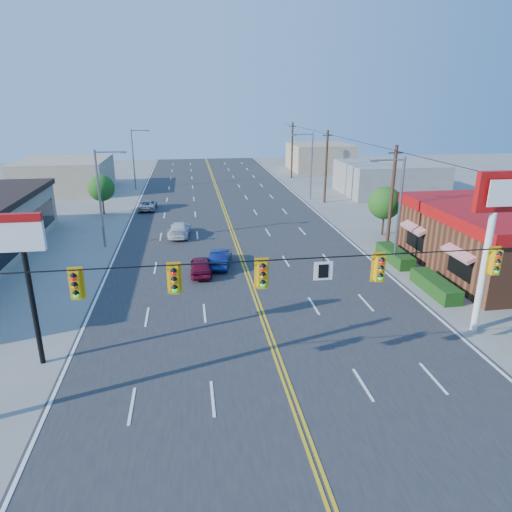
{
  "coord_description": "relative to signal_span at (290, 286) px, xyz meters",
  "views": [
    {
      "loc": [
        -3.81,
        -15.94,
        11.77
      ],
      "look_at": [
        0.26,
        11.43,
        2.2
      ],
      "focal_mm": 32.0,
      "sensor_mm": 36.0,
      "label": 1
    }
  ],
  "objects": [
    {
      "name": "bld_west_far",
      "position": [
        -19.88,
        48.0,
        -2.79
      ],
      "size": [
        11.0,
        12.0,
        4.2
      ],
      "primitive_type": "cube",
      "color": "tan",
      "rests_on": "ground"
    },
    {
      "name": "kfc_pylon",
      "position": [
        11.12,
        4.0,
        1.16
      ],
      "size": [
        2.2,
        0.36,
        8.5
      ],
      "color": "white",
      "rests_on": "ground"
    },
    {
      "name": "car_magenta",
      "position": [
        -3.08,
        14.31,
        -4.26
      ],
      "size": [
        1.59,
        3.73,
        1.26
      ],
      "primitive_type": "imported",
      "rotation": [
        0.0,
        0.0,
        3.11
      ],
      "color": "maroon",
      "rests_on": "ground"
    },
    {
      "name": "streetlight_ne",
      "position": [
        10.91,
        38.0,
        -0.37
      ],
      "size": [
        2.55,
        0.25,
        8.0
      ],
      "color": "gray",
      "rests_on": "ground"
    },
    {
      "name": "utility_pole_far",
      "position": [
        12.32,
        54.0,
        -0.69
      ],
      "size": [
        0.28,
        0.28,
        8.4
      ],
      "primitive_type": "cylinder",
      "color": "#47301E",
      "rests_on": "ground"
    },
    {
      "name": "car_silver",
      "position": [
        -8.31,
        35.02,
        -4.32
      ],
      "size": [
        1.97,
        4.09,
        1.12
      ],
      "primitive_type": "imported",
      "rotation": [
        0.0,
        0.0,
        3.12
      ],
      "color": "#B3B4B9",
      "rests_on": "ground"
    },
    {
      "name": "streetlight_sw",
      "position": [
        -10.67,
        22.0,
        -0.37
      ],
      "size": [
        2.55,
        0.25,
        8.0
      ],
      "color": "gray",
      "rests_on": "ground"
    },
    {
      "name": "ground",
      "position": [
        0.12,
        0.0,
        -4.89
      ],
      "size": [
        160.0,
        160.0,
        0.0
      ],
      "primitive_type": "plane",
      "color": "gray",
      "rests_on": "ground"
    },
    {
      "name": "bld_east_far",
      "position": [
        19.12,
        62.0,
        -2.69
      ],
      "size": [
        10.0,
        10.0,
        4.4
      ],
      "primitive_type": "cube",
      "color": "tan",
      "rests_on": "ground"
    },
    {
      "name": "car_white",
      "position": [
        -4.68,
        24.06,
        -4.25
      ],
      "size": [
        2.22,
        4.53,
        1.27
      ],
      "primitive_type": "imported",
      "rotation": [
        0.0,
        0.0,
        3.04
      ],
      "color": "silver",
      "rests_on": "ground"
    },
    {
      "name": "pizza_hut_sign",
      "position": [
        -10.88,
        4.0,
        0.3
      ],
      "size": [
        1.9,
        0.3,
        6.85
      ],
      "color": "black",
      "rests_on": "ground"
    },
    {
      "name": "bld_east_mid",
      "position": [
        22.12,
        40.0,
        -2.89
      ],
      "size": [
        12.0,
        10.0,
        4.0
      ],
      "primitive_type": "cube",
      "color": "gray",
      "rests_on": "ground"
    },
    {
      "name": "road",
      "position": [
        0.12,
        20.0,
        -4.86
      ],
      "size": [
        20.0,
        120.0,
        0.06
      ],
      "primitive_type": "cube",
      "color": "#2D2D30",
      "rests_on": "ground"
    },
    {
      "name": "utility_pole_near",
      "position": [
        12.32,
        18.0,
        -0.69
      ],
      "size": [
        0.28,
        0.28,
        8.4
      ],
      "primitive_type": "cylinder",
      "color": "#47301E",
      "rests_on": "ground"
    },
    {
      "name": "utility_pole_mid",
      "position": [
        12.32,
        36.0,
        -0.69
      ],
      "size": [
        0.28,
        0.28,
        8.4
      ],
      "primitive_type": "cylinder",
      "color": "#47301E",
      "rests_on": "ground"
    },
    {
      "name": "streetlight_nw",
      "position": [
        -10.67,
        48.0,
        -0.37
      ],
      "size": [
        2.55,
        0.25,
        8.0
      ],
      "color": "gray",
      "rests_on": "ground"
    },
    {
      "name": "tree_kfc_rear",
      "position": [
        13.62,
        22.0,
        -1.95
      ],
      "size": [
        2.94,
        2.94,
        4.41
      ],
      "color": "#47301E",
      "rests_on": "ground"
    },
    {
      "name": "signal_span",
      "position": [
        0.0,
        0.0,
        0.0
      ],
      "size": [
        24.32,
        0.34,
        9.0
      ],
      "color": "#47301E",
      "rests_on": "ground"
    },
    {
      "name": "car_blue",
      "position": [
        -1.62,
        15.75,
        -4.25
      ],
      "size": [
        2.06,
        4.05,
        1.27
      ],
      "primitive_type": "imported",
      "rotation": [
        0.0,
        0.0,
        2.95
      ],
      "color": "#0E1A51",
      "rests_on": "ground"
    },
    {
      "name": "streetlight_se",
      "position": [
        10.91,
        14.0,
        -0.37
      ],
      "size": [
        2.55,
        0.25,
        8.0
      ],
      "color": "gray",
      "rests_on": "ground"
    },
    {
      "name": "tree_west",
      "position": [
        -12.88,
        34.0,
        -2.09
      ],
      "size": [
        2.8,
        2.8,
        4.2
      ],
      "color": "#47301E",
      "rests_on": "ground"
    }
  ]
}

